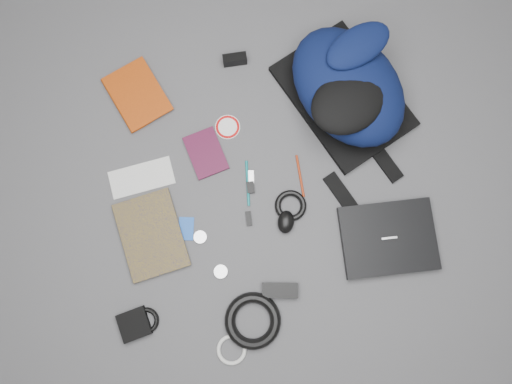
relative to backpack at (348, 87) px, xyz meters
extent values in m
plane|color=#4F4F51|center=(-0.38, -0.28, -0.11)|extent=(4.00, 4.00, 0.00)
cube|color=black|center=(0.03, -0.53, -0.09)|extent=(0.34, 0.28, 0.03)
imported|color=#933108|center=(-0.81, 0.13, -0.09)|extent=(0.24, 0.28, 0.03)
imported|color=#9F850B|center=(-0.86, -0.36, -0.10)|extent=(0.23, 0.30, 0.02)
cube|color=silver|center=(-0.76, -0.14, -0.11)|extent=(0.23, 0.12, 0.00)
cube|color=#390B21|center=(-0.52, -0.10, -0.10)|extent=(0.14, 0.18, 0.01)
cube|color=black|center=(-0.35, 0.21, -0.08)|extent=(0.09, 0.04, 0.05)
cylinder|color=white|center=(-0.43, -0.02, -0.11)|extent=(0.10, 0.10, 0.00)
cylinder|color=#0C6F72|center=(-0.40, -0.24, -0.10)|extent=(0.03, 0.16, 0.01)
cylinder|color=maroon|center=(-0.22, -0.25, -0.10)|extent=(0.02, 0.15, 0.01)
cube|color=#184EB4|center=(-0.64, -0.35, -0.11)|extent=(0.07, 0.09, 0.00)
cube|color=black|center=(-0.42, -0.36, -0.10)|extent=(0.02, 0.05, 0.01)
cube|color=#A7A6A8|center=(-0.39, -0.22, -0.10)|extent=(0.03, 0.05, 0.01)
cube|color=black|center=(-0.39, -0.26, -0.10)|extent=(0.03, 0.04, 0.01)
ellipsoid|color=black|center=(-0.30, -0.40, -0.09)|extent=(0.08, 0.09, 0.04)
cylinder|color=#A9A9AB|center=(-0.55, -0.52, -0.10)|extent=(0.05, 0.05, 0.01)
cylinder|color=#B4B4B6|center=(-0.60, -0.39, -0.10)|extent=(0.06, 0.06, 0.01)
torus|color=black|center=(-0.27, -0.35, -0.10)|extent=(0.12, 0.12, 0.02)
cube|color=black|center=(-0.37, -0.62, -0.09)|extent=(0.13, 0.08, 0.03)
torus|color=black|center=(-0.48, -0.70, -0.09)|extent=(0.21, 0.21, 0.04)
cube|color=black|center=(-0.87, -0.63, -0.10)|extent=(0.11, 0.11, 0.03)
torus|color=black|center=(-0.83, -0.63, -0.10)|extent=(0.11, 0.11, 0.02)
torus|color=silver|center=(-0.57, -0.78, -0.10)|extent=(0.13, 0.13, 0.01)
camera|label=1|loc=(-0.44, -0.56, 1.62)|focal=35.00mm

